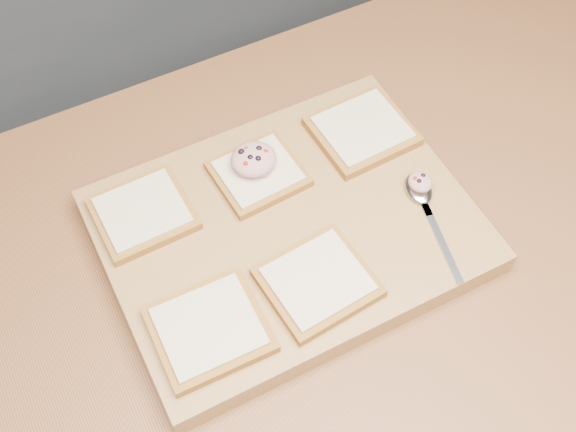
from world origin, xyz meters
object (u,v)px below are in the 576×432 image
(bread_far_center, at_px, (258,173))
(tuna_salad_dollop, at_px, (254,159))
(spoon, at_px, (422,196))
(cutting_board, at_px, (288,231))

(bread_far_center, distance_m, tuna_salad_dollop, 0.02)
(tuna_salad_dollop, bearing_deg, spoon, -38.19)
(cutting_board, distance_m, tuna_salad_dollop, 0.11)
(cutting_board, distance_m, bread_far_center, 0.09)
(cutting_board, distance_m, spoon, 0.18)
(bread_far_center, bearing_deg, spoon, -36.66)
(spoon, bearing_deg, tuna_salad_dollop, 141.81)
(bread_far_center, xyz_separation_m, spoon, (0.18, -0.13, -0.00))
(cutting_board, height_order, spoon, spoon)
(cutting_board, xyz_separation_m, spoon, (0.18, -0.05, 0.02))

